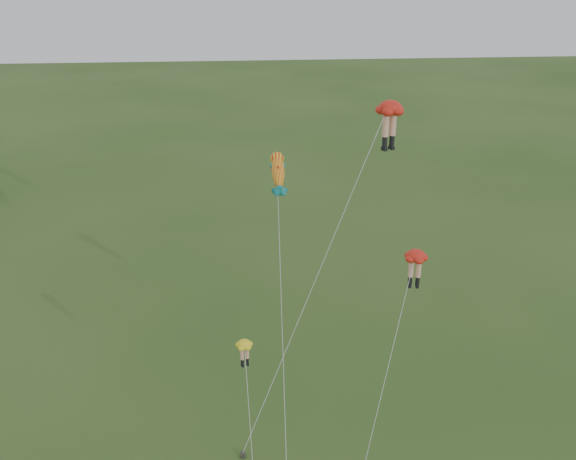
{
  "coord_description": "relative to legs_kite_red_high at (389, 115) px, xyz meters",
  "views": [
    {
      "loc": [
        -2.91,
        -28.63,
        26.78
      ],
      "look_at": [
        0.1,
        6.0,
        11.76
      ],
      "focal_mm": 40.0,
      "sensor_mm": 36.0,
      "label": 1
    }
  ],
  "objects": [
    {
      "name": "legs_kite_red_high",
      "position": [
        0.0,
        0.0,
        0.0
      ],
      "size": [
        10.46,
        8.45,
        19.04
      ],
      "rotation": [
        0.0,
        0.0,
        0.44
      ],
      "color": "red",
      "rests_on": "ground"
    },
    {
      "name": "ground",
      "position": [
        -6.08,
        -7.42,
        -18.2
      ],
      "size": [
        300.0,
        300.0,
        0.0
      ],
      "primitive_type": "plane",
      "color": "#294819",
      "rests_on": "ground"
    },
    {
      "name": "legs_kite_yellow",
      "position": [
        -8.8,
        -7.06,
        -11.05
      ],
      "size": [
        1.23,
        3.38,
        7.84
      ],
      "rotation": [
        0.0,
        0.0,
        0.37
      ],
      "color": "yellow",
      "rests_on": "ground"
    },
    {
      "name": "fish_kite",
      "position": [
        -6.34,
        1.61,
        -3.8
      ],
      "size": [
        0.9,
        11.6,
        15.65
      ],
      "rotation": [
        0.59,
        0.0,
        0.0
      ],
      "color": "yellow",
      "rests_on": "ground"
    },
    {
      "name": "legs_kite_red_mid",
      "position": [
        0.62,
        -5.38,
        -6.91
      ],
      "size": [
        4.44,
        5.78,
        12.0
      ],
      "rotation": [
        0.0,
        0.0,
        -0.15
      ],
      "color": "red",
      "rests_on": "ground"
    }
  ]
}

